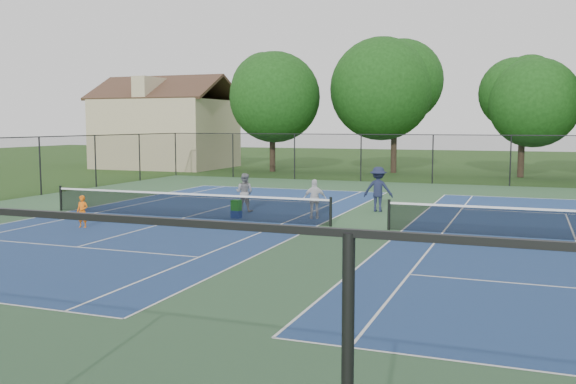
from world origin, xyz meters
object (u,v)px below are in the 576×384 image
at_px(bystander_a, 315,199).
at_px(clapboard_house, 166,131).
at_px(child_player, 82,212).
at_px(ball_crate, 236,214).
at_px(bystander_b, 378,189).
at_px(ball_hopper, 236,205).
at_px(tree_back_a, 272,92).
at_px(instructor, 244,192).
at_px(tree_back_c, 523,97).
at_px(tree_back_b, 395,84).

bearing_deg(bystander_a, clapboard_house, -68.26).
height_order(child_player, ball_crate, child_player).
distance_m(bystander_b, ball_hopper, 6.11).
xyz_separation_m(tree_back_a, instructor, (7.41, -21.46, -5.23)).
relative_size(tree_back_a, ball_crate, 25.62).
bearing_deg(tree_back_a, clapboard_house, 174.29).
bearing_deg(instructor, ball_hopper, 106.25).
distance_m(tree_back_c, ball_crate, 26.89).
bearing_deg(ball_hopper, tree_back_c, 67.52).
xyz_separation_m(clapboard_house, ball_hopper, (17.92, -24.35, -2.58)).
bearing_deg(ball_hopper, child_player, -136.18).
xyz_separation_m(tree_back_b, ball_hopper, (-1.08, -25.35, -6.08)).
bearing_deg(tree_back_a, bystander_a, -64.21).
bearing_deg(ball_crate, tree_back_c, 67.52).
bearing_deg(clapboard_house, ball_crate, -53.65).
distance_m(tree_back_a, ball_hopper, 25.27).
xyz_separation_m(tree_back_a, child_player, (3.79, -27.32, -5.46)).
bearing_deg(bystander_b, child_player, 38.51).
bearing_deg(tree_back_b, ball_crate, -92.43).
bearing_deg(instructor, tree_back_b, -92.69).
distance_m(child_player, bystander_b, 11.82).
distance_m(tree_back_a, instructor, 23.30).
distance_m(tree_back_b, instructor, 24.22).
bearing_deg(tree_back_c, bystander_a, -107.04).
relative_size(tree_back_a, child_player, 7.96).
bearing_deg(clapboard_house, ball_hopper, -53.65).
bearing_deg(bystander_b, instructor, 17.52).
xyz_separation_m(clapboard_house, bystander_b, (22.66, -20.52, -2.15)).
distance_m(tree_back_a, ball_crate, 25.35).
relative_size(child_player, bystander_b, 0.61).
bearing_deg(bystander_a, tree_back_c, -126.96).
relative_size(tree_back_c, clapboard_house, 0.78).
xyz_separation_m(instructor, bystander_a, (3.41, -0.95, -0.04)).
height_order(instructor, ball_crate, instructor).
relative_size(tree_back_b, child_player, 8.72).
xyz_separation_m(clapboard_house, ball_crate, (17.92, -24.35, -2.94)).
relative_size(bystander_a, ball_hopper, 3.73).
bearing_deg(clapboard_house, instructor, -52.22).
bearing_deg(ball_hopper, ball_crate, 0.00).
xyz_separation_m(tree_back_a, clapboard_house, (-10.00, 1.00, -2.95)).
height_order(tree_back_b, ball_crate, tree_back_b).
height_order(tree_back_a, bystander_b, tree_back_a).
distance_m(tree_back_a, clapboard_house, 10.47).
bearing_deg(bystander_b, ball_hopper, 36.16).
relative_size(clapboard_house, bystander_a, 7.02).
xyz_separation_m(child_player, ball_hopper, (4.13, 3.97, -0.06)).
distance_m(tree_back_a, bystander_a, 25.44).
bearing_deg(tree_back_a, child_player, -82.10).
distance_m(child_player, ball_hopper, 5.73).
distance_m(tree_back_b, ball_crate, 26.18).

